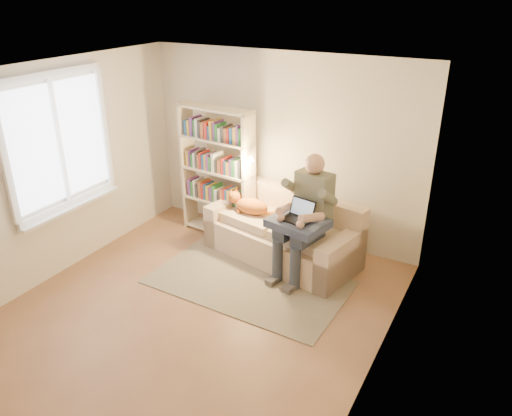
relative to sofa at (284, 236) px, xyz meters
The scene contains 13 objects.
floor 1.71m from the sofa, 101.37° to the right, with size 4.50×4.50×0.00m, color brown.
ceiling 2.84m from the sofa, 101.37° to the right, with size 4.00×4.50×0.02m, color white.
wall_left 3.02m from the sofa, 144.80° to the right, with size 0.02×4.50×2.60m, color silver.
wall_right 2.54m from the sofa, 44.57° to the right, with size 0.02×4.50×2.60m, color silver.
wall_back 1.21m from the sofa, 118.64° to the left, with size 4.00×0.02×2.60m, color silver.
window 2.90m from the sofa, 147.62° to the right, with size 0.12×1.52×1.69m.
sofa is the anchor object (origin of this frame).
person 0.73m from the sofa, 30.96° to the right, with size 0.57×0.77×1.55m.
cat 0.61m from the sofa, behind, with size 0.72×0.34×0.26m.
blanket 0.74m from the sofa, 44.71° to the right, with size 0.65×0.53×0.10m, color #2C354E.
laptop 0.81m from the sofa, 43.71° to the right, with size 0.39×0.35×0.29m.
bookshelf 1.36m from the sofa, behind, with size 1.24×0.45×1.88m.
rug 0.85m from the sofa, 96.25° to the right, with size 2.36×1.40×0.01m, color gray.
Camera 1 is at (2.82, -3.70, 3.37)m, focal length 35.00 mm.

